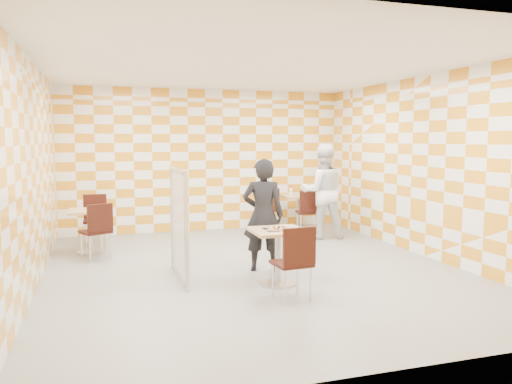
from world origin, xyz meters
TOP-DOWN VIEW (x-y plane):
  - room_shell at (0.00, 0.54)m, footprint 7.00×7.00m
  - main_table at (0.09, -0.82)m, footprint 0.70×0.70m
  - second_table at (1.90, 2.92)m, footprint 0.70×0.70m
  - empty_table at (-2.35, 1.91)m, footprint 0.70×0.70m
  - chair_main_front at (0.04, -1.58)m, footprint 0.46×0.47m
  - chair_second_front at (1.88, 2.32)m, footprint 0.48×0.49m
  - chair_second_side at (1.29, 3.00)m, footprint 0.44×0.43m
  - chair_empty_near at (-2.22, 1.33)m, footprint 0.56×0.56m
  - chair_empty_far at (-2.27, 2.65)m, footprint 0.42×0.43m
  - partition at (-1.13, -0.14)m, footprint 0.08×1.38m
  - man_dark at (0.12, -0.08)m, footprint 0.71×0.58m
  - man_white at (2.02, 1.94)m, footprint 1.03×0.87m
  - pizza_on_foil at (0.09, -0.84)m, footprint 0.40×0.40m
  - sport_bottle at (1.78, 3.06)m, footprint 0.06×0.06m
  - soda_bottle at (2.07, 2.97)m, footprint 0.07×0.07m

SIDE VIEW (x-z plane):
  - main_table at x=0.09m, z-range 0.13..0.88m
  - second_table at x=1.90m, z-range 0.13..0.88m
  - empty_table at x=-2.35m, z-range 0.13..0.88m
  - chair_main_front at x=0.04m, z-range 0.08..1.01m
  - chair_second_front at x=1.88m, z-range 0.08..1.01m
  - chair_second_side at x=1.29m, z-range 0.08..1.01m
  - chair_empty_near at x=-2.22m, z-range 0.08..1.01m
  - chair_empty_far at x=-2.27m, z-range 0.08..1.01m
  - pizza_on_foil at x=0.09m, z-range 0.74..0.79m
  - partition at x=-1.13m, z-range 0.02..1.57m
  - man_dark at x=0.12m, z-range 0.00..1.67m
  - sport_bottle at x=1.78m, z-range 0.74..0.94m
  - soda_bottle at x=2.07m, z-range 0.74..0.97m
  - man_white at x=2.02m, z-range 0.00..1.85m
  - room_shell at x=0.00m, z-range -2.00..5.00m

